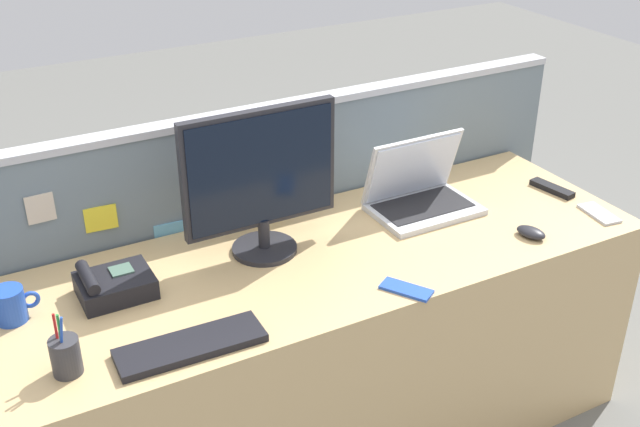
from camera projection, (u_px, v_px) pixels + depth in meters
The scene contains 12 objects.
desk at pixel (327, 351), 2.61m from camera, with size 2.07×0.71×0.76m, color tan.
cubicle_divider at pixel (275, 251), 2.83m from camera, with size 2.34×0.08×1.12m.
desktop_monitor at pixel (261, 177), 2.34m from camera, with size 0.49×0.20×0.47m.
laptop at pixel (419, 191), 2.68m from camera, with size 0.36×0.25×0.26m.
desk_phone at pixel (113, 285), 2.21m from camera, with size 0.21×0.17×0.10m.
keyboard_main at pixel (191, 345), 2.01m from camera, with size 0.39×0.12×0.02m, color black.
computer_mouse_right_hand at pixel (531, 232), 2.52m from camera, with size 0.06×0.10×0.03m, color #232328.
pen_cup at pixel (66, 356), 1.90m from camera, with size 0.07×0.07×0.18m.
cell_phone_silver_slab at pixel (599, 213), 2.66m from camera, with size 0.07×0.15×0.01m, color #B7BAC1.
cell_phone_blue_case at pixel (406, 289), 2.25m from camera, with size 0.06×0.15×0.01m, color blue.
tv_remote at pixel (553, 189), 2.82m from camera, with size 0.04×0.17×0.02m, color black.
coffee_mug at pixel (10, 305), 2.10m from camera, with size 0.12×0.09×0.10m.
Camera 1 is at (-1.02, -1.82, 2.01)m, focal length 43.73 mm.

